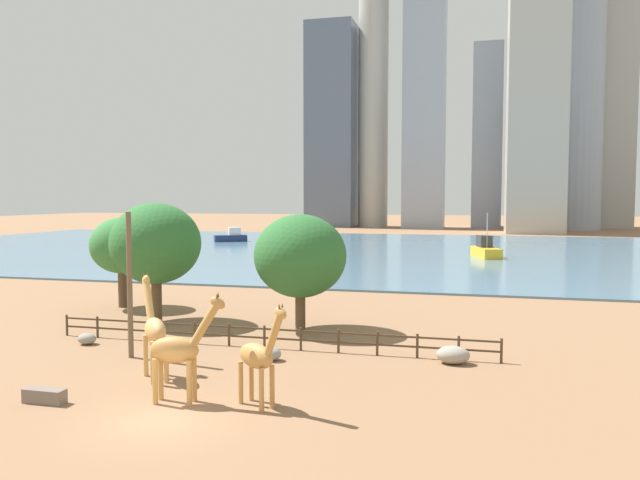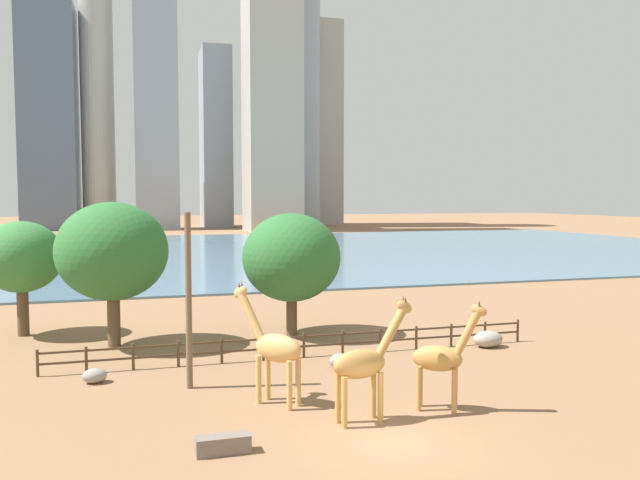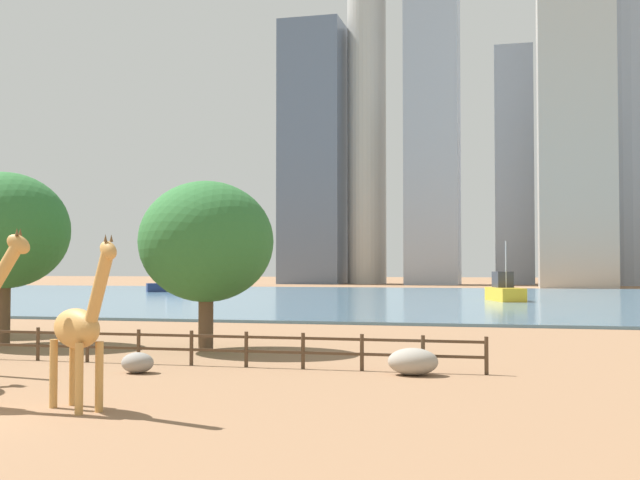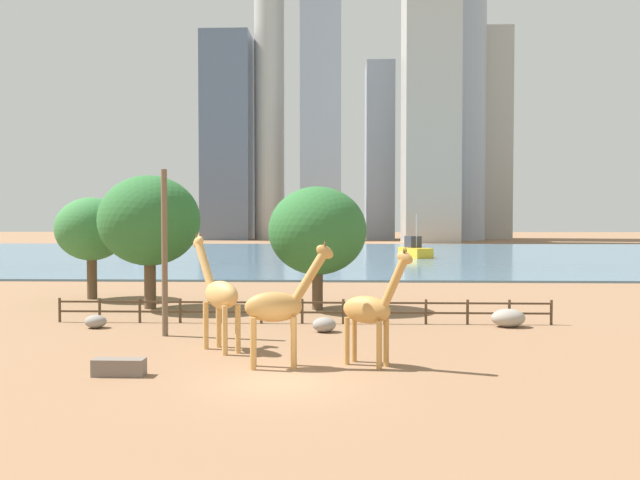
# 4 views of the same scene
# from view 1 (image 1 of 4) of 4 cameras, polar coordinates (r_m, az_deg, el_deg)

# --- Properties ---
(ground_plane) EXTENTS (400.00, 400.00, 0.00)m
(ground_plane) POSITION_cam_1_polar(r_m,az_deg,el_deg) (102.21, 7.75, -0.92)
(ground_plane) COLOR #8C6647
(harbor_water) EXTENTS (180.00, 86.00, 0.20)m
(harbor_water) POSITION_cam_1_polar(r_m,az_deg,el_deg) (99.23, 7.54, -1.00)
(harbor_water) COLOR slate
(harbor_water) RESTS_ON ground
(giraffe_tall) EXTENTS (3.41, 1.07, 4.70)m
(giraffe_tall) POSITION_cam_1_polar(r_m,az_deg,el_deg) (26.97, -12.78, -9.77)
(giraffe_tall) COLOR #C18C47
(giraffe_tall) RESTS_ON ground
(giraffe_companion) EXTENTS (2.77, 3.02, 4.92)m
(giraffe_companion) POSITION_cam_1_polar(r_m,az_deg,el_deg) (30.82, -14.91, -7.89)
(giraffe_companion) COLOR tan
(giraffe_companion) RESTS_ON ground
(giraffe_young) EXTENTS (2.79, 2.01, 4.48)m
(giraffe_young) POSITION_cam_1_polar(r_m,az_deg,el_deg) (26.00, -5.64, -10.54)
(giraffe_young) COLOR #C18C47
(giraffe_young) RESTS_ON ground
(utility_pole) EXTENTS (0.28, 0.28, 7.82)m
(utility_pole) POSITION_cam_1_polar(r_m,az_deg,el_deg) (34.80, -17.01, -3.98)
(utility_pole) COLOR brown
(utility_pole) RESTS_ON ground
(boulder_near_fence) EXTENTS (1.72, 1.23, 0.92)m
(boulder_near_fence) POSITION_cam_1_polar(r_m,az_deg,el_deg) (33.44, 12.07, -10.23)
(boulder_near_fence) COLOR gray
(boulder_near_fence) RESTS_ON ground
(boulder_by_pole) EXTENTS (1.09, 0.88, 0.66)m
(boulder_by_pole) POSITION_cam_1_polar(r_m,az_deg,el_deg) (39.30, -20.54, -8.46)
(boulder_by_pole) COLOR gray
(boulder_by_pole) RESTS_ON ground
(boulder_small) EXTENTS (1.14, 0.96, 0.72)m
(boulder_small) POSITION_cam_1_polar(r_m,az_deg,el_deg) (33.46, -4.55, -10.33)
(boulder_small) COLOR gray
(boulder_small) RESTS_ON ground
(feeding_trough) EXTENTS (1.80, 0.60, 0.60)m
(feeding_trough) POSITION_cam_1_polar(r_m,az_deg,el_deg) (29.22, -23.88, -12.91)
(feeding_trough) COLOR #72665B
(feeding_trough) RESTS_ON ground
(enclosure_fence) EXTENTS (26.14, 0.14, 1.30)m
(enclosure_fence) POSITION_cam_1_polar(r_m,az_deg,el_deg) (36.06, -5.11, -8.63)
(enclosure_fence) COLOR #4C3826
(enclosure_fence) RESTS_ON ground
(tree_left_large) EXTENTS (5.99, 5.99, 7.51)m
(tree_left_large) POSITION_cam_1_polar(r_m,az_deg,el_deg) (40.19, -1.82, -1.49)
(tree_left_large) COLOR brown
(tree_left_large) RESTS_ON ground
(tree_center_broad) EXTENTS (4.84, 4.84, 7.04)m
(tree_center_broad) POSITION_cam_1_polar(r_m,az_deg,el_deg) (50.88, -17.68, -0.51)
(tree_center_broad) COLOR brown
(tree_center_broad) RESTS_ON ground
(tree_right_tall) EXTENTS (6.18, 6.18, 8.22)m
(tree_right_tall) POSITION_cam_1_polar(r_m,az_deg,el_deg) (44.21, -14.79, -0.33)
(tree_right_tall) COLOR brown
(tree_right_tall) RESTS_ON ground
(boat_ferry) EXTENTS (4.37, 7.28, 6.17)m
(boat_ferry) POSITION_cam_1_polar(r_m,az_deg,el_deg) (90.28, 14.90, -0.87)
(boat_ferry) COLOR gold
(boat_ferry) RESTS_ON harbor_water
(boat_sailboat) EXTENTS (6.32, 5.05, 2.67)m
(boat_sailboat) POSITION_cam_1_polar(r_m,az_deg,el_deg) (119.26, -8.11, 0.30)
(boat_sailboat) COLOR navy
(boat_sailboat) RESTS_ON harbor_water
(skyline_tower_needle) EXTENTS (11.17, 9.76, 75.32)m
(skyline_tower_needle) POSITION_cam_1_polar(r_m,az_deg,el_deg) (177.47, 9.55, 13.32)
(skyline_tower_needle) COLOR #939EAD
(skyline_tower_needle) RESTS_ON ground
(skyline_block_central) EXTENTS (8.02, 15.25, 50.77)m
(skyline_block_central) POSITION_cam_1_polar(r_m,az_deg,el_deg) (185.37, 15.02, 9.01)
(skyline_block_central) COLOR #939EAD
(skyline_block_central) RESTS_ON ground
(skyline_tower_glass) EXTENTS (14.65, 14.23, 62.21)m
(skyline_tower_glass) POSITION_cam_1_polar(r_m,az_deg,el_deg) (195.12, 24.49, 10.22)
(skyline_tower_glass) COLOR #ADA89E
(skyline_tower_glass) RESTS_ON ground
(skyline_block_left) EXTENTS (13.23, 13.92, 81.10)m
(skyline_block_left) POSITION_cam_1_polar(r_m,az_deg,el_deg) (160.91, 19.25, 15.18)
(skyline_block_left) COLOR #B7B2A8
(skyline_block_left) RESTS_ON ground
(skyline_block_right) EXTENTS (13.67, 14.52, 58.28)m
(skyline_block_right) POSITION_cam_1_polar(r_m,az_deg,el_deg) (184.92, 1.18, 10.32)
(skyline_block_right) COLOR slate
(skyline_block_right) RESTS_ON ground
(skyline_tower_short) EXTENTS (8.56, 8.56, 92.54)m
(skyline_tower_short) POSITION_cam_1_polar(r_m,az_deg,el_deg) (185.09, 4.91, 15.68)
(skyline_tower_short) COLOR #ADA89E
(skyline_tower_short) RESTS_ON ground
(skyline_block_wide) EXTENTS (17.84, 17.84, 97.93)m
(skyline_block_wide) POSITION_cam_1_polar(r_m,az_deg,el_deg) (184.59, 21.85, 16.30)
(skyline_block_wide) COLOR #939EAD
(skyline_block_wide) RESTS_ON ground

